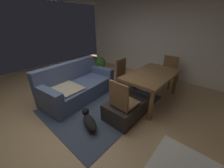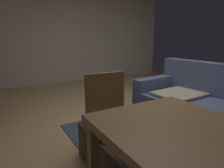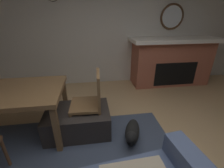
{
  "view_description": "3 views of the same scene",
  "coord_description": "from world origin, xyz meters",
  "px_view_note": "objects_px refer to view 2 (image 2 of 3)",
  "views": [
    {
      "loc": [
        -1.26,
        -2.21,
        1.88
      ],
      "look_at": [
        0.15,
        -0.97,
        0.98
      ],
      "focal_mm": 20.83,
      "sensor_mm": 36.0,
      "label": 1
    },
    {
      "loc": [
        2.15,
        -1.93,
        1.3
      ],
      "look_at": [
        0.57,
        -1.02,
        0.86
      ],
      "focal_mm": 32.49,
      "sensor_mm": 36.0,
      "label": 2
    },
    {
      "loc": [
        0.42,
        0.99,
        1.65
      ],
      "look_at": [
        0.17,
        -0.79,
        0.83
      ],
      "focal_mm": 24.41,
      "sensor_mm": 36.0,
      "label": 3
    }
  ],
  "objects_px": {
    "tv_remote": "(121,131)",
    "dining_table": "(224,163)",
    "small_dog": "(115,120)",
    "dining_chair_west": "(110,113)",
    "couch": "(207,107)",
    "ottoman_coffee_table": "(125,151)"
  },
  "relations": [
    {
      "from": "tv_remote",
      "to": "dining_table",
      "type": "height_order",
      "value": "dining_table"
    },
    {
      "from": "tv_remote",
      "to": "ottoman_coffee_table",
      "type": "bearing_deg",
      "value": 25.23
    },
    {
      "from": "dining_table",
      "to": "dining_chair_west",
      "type": "xyz_separation_m",
      "value": [
        -1.2,
        0.0,
        -0.14
      ]
    },
    {
      "from": "ottoman_coffee_table",
      "to": "dining_chair_west",
      "type": "relative_size",
      "value": 1.0
    },
    {
      "from": "tv_remote",
      "to": "dining_chair_west",
      "type": "height_order",
      "value": "dining_chair_west"
    },
    {
      "from": "small_dog",
      "to": "couch",
      "type": "bearing_deg",
      "value": 64.17
    },
    {
      "from": "dining_chair_west",
      "to": "small_dog",
      "type": "height_order",
      "value": "dining_chair_west"
    },
    {
      "from": "ottoman_coffee_table",
      "to": "tv_remote",
      "type": "relative_size",
      "value": 5.81
    },
    {
      "from": "ottoman_coffee_table",
      "to": "dining_table",
      "type": "xyz_separation_m",
      "value": [
        0.98,
        -0.05,
        0.47
      ]
    },
    {
      "from": "dining_table",
      "to": "tv_remote",
      "type": "bearing_deg",
      "value": 178.12
    },
    {
      "from": "ottoman_coffee_table",
      "to": "tv_remote",
      "type": "bearing_deg",
      "value": -161.12
    },
    {
      "from": "dining_table",
      "to": "ottoman_coffee_table",
      "type": "bearing_deg",
      "value": 176.92
    },
    {
      "from": "couch",
      "to": "small_dog",
      "type": "relative_size",
      "value": 3.65
    },
    {
      "from": "dining_chair_west",
      "to": "small_dog",
      "type": "bearing_deg",
      "value": 144.77
    },
    {
      "from": "couch",
      "to": "dining_table",
      "type": "relative_size",
      "value": 1.25
    },
    {
      "from": "dining_chair_west",
      "to": "couch",
      "type": "bearing_deg",
      "value": 88.59
    },
    {
      "from": "couch",
      "to": "small_dog",
      "type": "bearing_deg",
      "value": -115.83
    },
    {
      "from": "tv_remote",
      "to": "dining_chair_west",
      "type": "distance_m",
      "value": 0.21
    },
    {
      "from": "couch",
      "to": "tv_remote",
      "type": "xyz_separation_m",
      "value": [
        0.13,
        -1.52,
        0.08
      ]
    },
    {
      "from": "tv_remote",
      "to": "couch",
      "type": "bearing_deg",
      "value": 101.17
    },
    {
      "from": "tv_remote",
      "to": "small_dog",
      "type": "xyz_separation_m",
      "value": [
        -0.7,
        0.35,
        -0.23
      ]
    },
    {
      "from": "tv_remote",
      "to": "dining_chair_west",
      "type": "bearing_deg",
      "value": -163.53
    }
  ]
}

